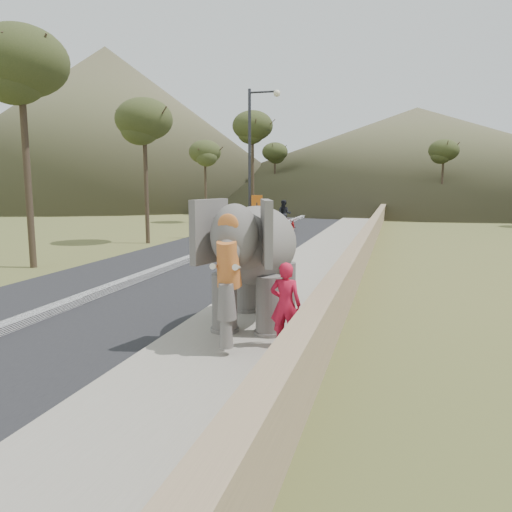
{
  "coord_description": "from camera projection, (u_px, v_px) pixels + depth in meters",
  "views": [
    {
      "loc": [
        2.85,
        -10.36,
        3.16
      ],
      "look_at": [
        0.2,
        -1.04,
        1.7
      ],
      "focal_mm": 35.0,
      "sensor_mm": 36.0,
      "label": 1
    }
  ],
  "objects": [
    {
      "name": "parapet",
      "position": [
        365.0,
        246.0,
        20.08
      ],
      "size": [
        0.3,
        120.0,
        1.1
      ],
      "primitive_type": "cube",
      "color": "tan",
      "rests_on": "ground"
    },
    {
      "name": "road",
      "position": [
        211.0,
        253.0,
        21.96
      ],
      "size": [
        7.0,
        120.0,
        0.03
      ],
      "primitive_type": "cube",
      "color": "black",
      "rests_on": "ground"
    },
    {
      "name": "walkway",
      "position": [
        324.0,
        256.0,
        20.6
      ],
      "size": [
        3.0,
        120.0,
        0.15
      ],
      "primitive_type": "cube",
      "color": "#9E9687",
      "rests_on": "ground"
    },
    {
      "name": "median",
      "position": [
        211.0,
        251.0,
        21.95
      ],
      "size": [
        0.35,
        120.0,
        0.22
      ],
      "primitive_type": "cube",
      "color": "black",
      "rests_on": "ground"
    },
    {
      "name": "motorcyclist",
      "position": [
        288.0,
        219.0,
        30.96
      ],
      "size": [
        1.38,
        1.71,
        2.0
      ],
      "color": "maroon",
      "rests_on": "ground"
    },
    {
      "name": "elephant_and_man",
      "position": [
        257.0,
        262.0,
        10.56
      ],
      "size": [
        2.2,
        3.69,
        2.63
      ],
      "color": "slate",
      "rests_on": "ground"
    },
    {
      "name": "trees",
      "position": [
        395.0,
        169.0,
        36.63
      ],
      "size": [
        48.54,
        44.54,
        9.88
      ],
      "color": "#473828",
      "rests_on": "ground"
    },
    {
      "name": "lamppost",
      "position": [
        255.0,
        149.0,
        26.82
      ],
      "size": [
        1.76,
        0.36,
        8.0
      ],
      "color": "#313136",
      "rests_on": "ground"
    },
    {
      "name": "hill_left",
      "position": [
        108.0,
        126.0,
        72.05
      ],
      "size": [
        60.0,
        60.0,
        22.0
      ],
      "primitive_type": "cone",
      "color": "brown",
      "rests_on": "ground"
    },
    {
      "name": "ground",
      "position": [
        260.0,
        324.0,
        11.1
      ],
      "size": [
        160.0,
        160.0,
        0.0
      ],
      "primitive_type": "plane",
      "color": "olive",
      "rests_on": "ground"
    },
    {
      "name": "hill_far",
      "position": [
        415.0,
        155.0,
        75.27
      ],
      "size": [
        80.0,
        80.0,
        14.0
      ],
      "primitive_type": "cone",
      "color": "brown",
      "rests_on": "ground"
    },
    {
      "name": "signboard",
      "position": [
        257.0,
        209.0,
        26.96
      ],
      "size": [
        0.6,
        0.08,
        2.4
      ],
      "color": "#2D2D33",
      "rests_on": "ground"
    }
  ]
}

